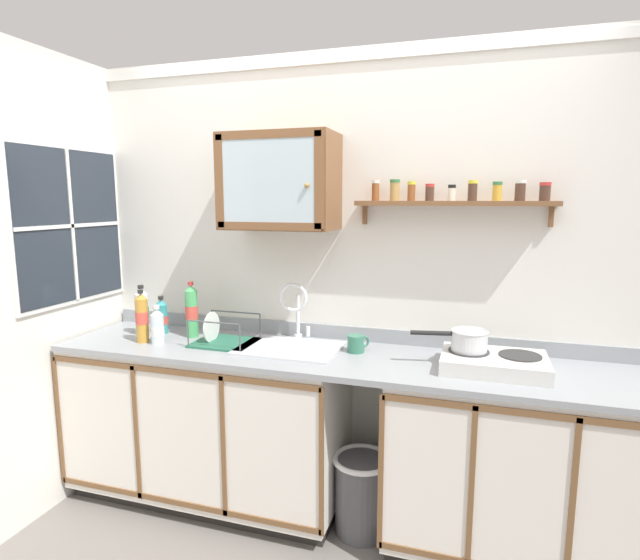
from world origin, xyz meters
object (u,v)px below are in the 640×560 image
bottle_water_clear_0 (157,327)px  trash_bin (362,493)px  bottle_opaque_white_4 (142,312)px  sink (290,350)px  mug (356,344)px  wall_cabinet (280,182)px  bottle_soda_green_2 (192,311)px  bottle_juice_amber_1 (142,318)px  saucepan (468,340)px  hot_plate_stove (494,362)px  bottle_detergent_teal_3 (162,317)px  dish_rack (223,339)px

bottle_water_clear_0 → trash_bin: 1.39m
bottle_water_clear_0 → bottle_opaque_white_4: 0.25m
sink → trash_bin: sink is taller
mug → wall_cabinet: 0.94m
bottle_water_clear_0 → bottle_soda_green_2: size_ratio=0.67×
bottle_juice_amber_1 → wall_cabinet: bearing=17.5°
bottle_juice_amber_1 → saucepan: bearing=3.8°
wall_cabinet → trash_bin: wall_cabinet is taller
hot_plate_stove → bottle_detergent_teal_3: size_ratio=2.12×
saucepan → dish_rack: size_ratio=1.08×
bottle_water_clear_0 → trash_bin: bottle_water_clear_0 is taller
hot_plate_stove → bottle_water_clear_0: size_ratio=2.19×
bottle_opaque_white_4 → trash_bin: (1.34, -0.09, -0.84)m
bottle_soda_green_2 → bottle_detergent_teal_3: bottle_soda_green_2 is taller
dish_rack → bottle_detergent_teal_3: bearing=169.0°
bottle_water_clear_0 → mug: 1.08m
dish_rack → mug: 0.73m
sink → dish_rack: sink is taller
mug → bottle_water_clear_0: bearing=-170.4°
bottle_juice_amber_1 → mug: size_ratio=2.72×
trash_bin → saucepan: bearing=9.0°
bottle_soda_green_2 → trash_bin: size_ratio=0.78×
bottle_juice_amber_1 → dish_rack: size_ratio=0.89×
bottle_juice_amber_1 → wall_cabinet: 1.06m
saucepan → mug: size_ratio=3.32×
bottle_water_clear_0 → bottle_juice_amber_1: 0.11m
bottle_juice_amber_1 → bottle_soda_green_2: 0.27m
saucepan → dish_rack: 1.29m
saucepan → wall_cabinet: 1.24m
bottle_juice_amber_1 → hot_plate_stove: bearing=2.8°
mug → trash_bin: size_ratio=0.26×
bottle_soda_green_2 → bottle_opaque_white_4: bearing=-171.7°
trash_bin → dish_rack: bearing=175.3°
bottle_juice_amber_1 → bottle_opaque_white_4: bearing=126.5°
sink → hot_plate_stove: bearing=-2.4°
bottle_detergent_teal_3 → wall_cabinet: (0.74, 0.04, 0.77)m
sink → wall_cabinet: size_ratio=0.88×
bottle_soda_green_2 → bottle_opaque_white_4: bottle_soda_green_2 is taller
sink → bottle_opaque_white_4: (-0.92, -0.00, 0.15)m
dish_rack → bottle_opaque_white_4: bearing=177.0°
trash_bin → bottle_juice_amber_1: bearing=-178.2°
dish_rack → trash_bin: size_ratio=0.80×
bottle_water_clear_0 → bottle_soda_green_2: 0.22m
hot_plate_stove → mug: 0.68m
sink → bottle_opaque_white_4: bearing=-179.9°
bottle_juice_amber_1 → trash_bin: bottle_juice_amber_1 is taller
bottle_detergent_teal_3 → dish_rack: 0.46m
bottle_water_clear_0 → bottle_opaque_white_4: bottle_opaque_white_4 is taller
hot_plate_stove → trash_bin: bearing=-175.0°
saucepan → mug: bearing=174.0°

